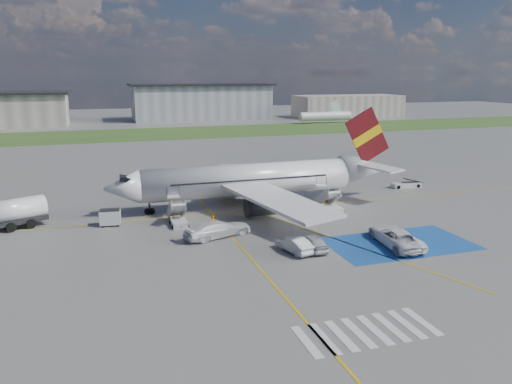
% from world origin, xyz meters
% --- Properties ---
extents(ground, '(400.00, 400.00, 0.00)m').
position_xyz_m(ground, '(0.00, 0.00, 0.00)').
color(ground, '#60605E').
rests_on(ground, ground).
extents(grass_strip, '(400.00, 30.00, 0.01)m').
position_xyz_m(grass_strip, '(0.00, 95.00, 0.01)').
color(grass_strip, '#2D4C1E').
rests_on(grass_strip, ground).
extents(taxiway_line_main, '(120.00, 0.20, 0.01)m').
position_xyz_m(taxiway_line_main, '(0.00, 12.00, 0.01)').
color(taxiway_line_main, gold).
rests_on(taxiway_line_main, ground).
extents(taxiway_line_cross, '(0.20, 60.00, 0.01)m').
position_xyz_m(taxiway_line_cross, '(-5.00, -10.00, 0.01)').
color(taxiway_line_cross, gold).
rests_on(taxiway_line_cross, ground).
extents(taxiway_line_diag, '(20.71, 56.45, 0.01)m').
position_xyz_m(taxiway_line_diag, '(0.00, 12.00, 0.01)').
color(taxiway_line_diag, gold).
rests_on(taxiway_line_diag, ground).
extents(staging_box, '(14.00, 8.00, 0.01)m').
position_xyz_m(staging_box, '(10.00, -4.00, 0.01)').
color(staging_box, '#194A97').
rests_on(staging_box, ground).
extents(crosswalk, '(9.00, 4.00, 0.01)m').
position_xyz_m(crosswalk, '(-1.80, -18.00, 0.01)').
color(crosswalk, silver).
rests_on(crosswalk, ground).
extents(terminal_centre, '(48.00, 18.00, 12.00)m').
position_xyz_m(terminal_centre, '(20.00, 135.00, 6.00)').
color(terminal_centre, gray).
rests_on(terminal_centre, ground).
extents(terminal_east, '(40.00, 16.00, 8.00)m').
position_xyz_m(terminal_east, '(75.00, 128.00, 4.00)').
color(terminal_east, gray).
rests_on(terminal_east, ground).
extents(airliner, '(36.81, 32.95, 11.92)m').
position_xyz_m(airliner, '(1.51, 14.00, 3.39)').
color(airliner, silver).
rests_on(airliner, ground).
extents(airstairs_fwd, '(1.90, 5.20, 3.60)m').
position_xyz_m(airstairs_fwd, '(-9.50, 8.70, 0.62)').
color(airstairs_fwd, silver).
rests_on(airstairs_fwd, ground).
extents(airstairs_aft, '(1.90, 5.20, 3.60)m').
position_xyz_m(airstairs_aft, '(9.00, 8.70, 0.62)').
color(airstairs_aft, silver).
rests_on(airstairs_aft, ground).
extents(fuel_tanker, '(9.53, 6.11, 3.20)m').
position_xyz_m(fuel_tanker, '(-27.61, 12.48, 1.34)').
color(fuel_tanker, black).
rests_on(fuel_tanker, ground).
extents(gpu_cart, '(2.33, 1.64, 1.82)m').
position_xyz_m(gpu_cart, '(-16.54, 10.93, 0.82)').
color(gpu_cart, silver).
rests_on(gpu_cart, ground).
extents(belt_loader, '(4.66, 1.96, 1.37)m').
position_xyz_m(belt_loader, '(25.12, 16.94, 0.34)').
color(belt_loader, silver).
rests_on(belt_loader, ground).
extents(car_silver_a, '(1.91, 4.37, 1.47)m').
position_xyz_m(car_silver_a, '(1.16, -2.91, 0.73)').
color(car_silver_a, '#ADAFB4').
rests_on(car_silver_a, ground).
extents(car_silver_b, '(2.47, 4.55, 1.42)m').
position_xyz_m(car_silver_b, '(-0.63, -2.97, 0.71)').
color(car_silver_b, '#BABDC2').
rests_on(car_silver_b, ground).
extents(van_white_a, '(3.39, 6.26, 2.25)m').
position_xyz_m(van_white_a, '(9.36, -4.17, 1.13)').
color(van_white_a, white).
rests_on(van_white_a, ground).
extents(van_white_b, '(5.94, 3.81, 2.16)m').
position_xyz_m(van_white_b, '(-6.32, 3.57, 1.08)').
color(van_white_b, white).
rests_on(van_white_b, ground).
extents(crew_fwd, '(0.70, 0.65, 1.61)m').
position_xyz_m(crew_fwd, '(-6.31, 5.83, 0.80)').
color(crew_fwd, orange).
rests_on(crew_fwd, ground).
extents(crew_nose, '(0.88, 0.99, 1.69)m').
position_xyz_m(crew_nose, '(-9.73, 12.61, 0.85)').
color(crew_nose, orange).
rests_on(crew_nose, ground).
extents(crew_aft, '(0.95, 1.21, 1.92)m').
position_xyz_m(crew_aft, '(9.33, 10.76, 0.96)').
color(crew_aft, orange).
rests_on(crew_aft, ground).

